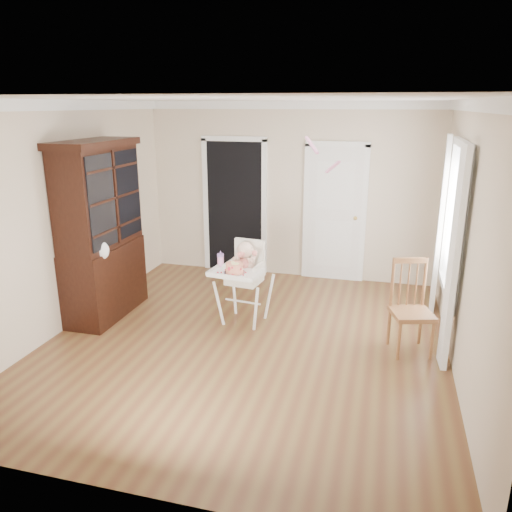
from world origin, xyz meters
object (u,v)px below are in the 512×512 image
(high_chair, at_px, (244,273))
(dining_chair, at_px, (411,310))
(china_cabinet, at_px, (101,231))
(cake, at_px, (234,268))
(sippy_cup, at_px, (221,259))

(high_chair, xyz_separation_m, dining_chair, (1.99, -0.26, -0.17))
(high_chair, height_order, dining_chair, high_chair)
(high_chair, height_order, china_cabinet, china_cabinet)
(cake, xyz_separation_m, sippy_cup, (-0.24, 0.21, 0.02))
(high_chair, bearing_deg, china_cabinet, -165.78)
(high_chair, xyz_separation_m, cake, (-0.04, -0.27, 0.14))
(cake, bearing_deg, dining_chair, 0.12)
(cake, bearing_deg, china_cabinet, 178.29)
(sippy_cup, bearing_deg, china_cabinet, -174.17)
(cake, bearing_deg, high_chair, 81.94)
(cake, relative_size, sippy_cup, 1.32)
(dining_chair, bearing_deg, high_chair, 155.20)
(sippy_cup, xyz_separation_m, dining_chair, (2.27, -0.20, -0.34))
(china_cabinet, distance_m, dining_chair, 3.85)
(high_chair, relative_size, dining_chair, 1.03)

